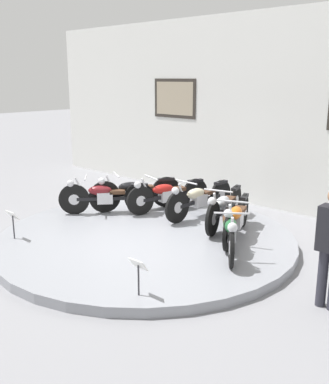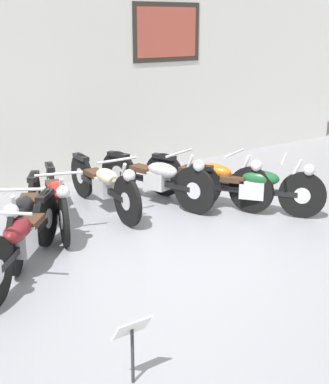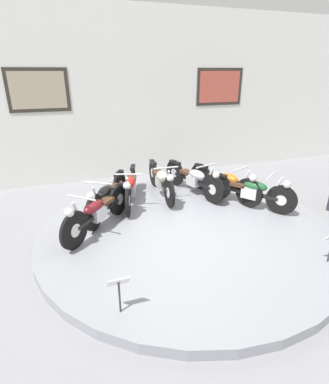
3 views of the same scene
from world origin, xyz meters
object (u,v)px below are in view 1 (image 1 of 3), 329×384
Objects in this scene: info_placard_front_left at (13,219)px; motorcycle_maroon at (105,195)px; motorcycle_orange at (236,218)px; motorcycle_black at (134,192)px; motorcycle_cream at (199,198)px; info_placard_front_centre at (138,269)px; motorcycle_silver at (224,206)px; motorcycle_red at (167,194)px; motorcycle_green at (230,230)px.

motorcycle_maroon is at bearing 89.66° from info_placard_front_left.
motorcycle_black is at bearing 179.89° from motorcycle_orange.
motorcycle_cream reaches higher than info_placard_front_centre.
info_placard_front_left is (-2.31, -3.09, -0.02)m from motorcycle_silver.
motorcycle_red is 0.75m from motorcycle_cream.
info_placard_front_centre is (3.13, -2.08, -0.02)m from motorcycle_maroon.
motorcycle_red is 1.19× the size of motorcycle_green.
motorcycle_maroon is 0.65m from motorcycle_black.
motorcycle_red is 1.47m from motorcycle_silver.
motorcycle_red is 3.86m from info_placard_front_centre.
motorcycle_black is 0.93× the size of motorcycle_silver.
motorcycle_black is at bearing -168.36° from motorcycle_silver.
motorcycle_black reaches higher than info_placard_front_left.
motorcycle_red reaches higher than info_placard_front_centre.
motorcycle_cream reaches higher than motorcycle_orange.
info_placard_front_left is 3.14m from info_placard_front_centre.
motorcycle_green is 3.76m from info_placard_front_left.
motorcycle_silver is at bearing -11.64° from motorcycle_cream.
info_placard_front_left is (-0.84, -3.09, -0.01)m from motorcycle_red.
info_placard_front_centre is (0.28, -2.67, -0.01)m from motorcycle_orange.
motorcycle_cream is at bearing 143.18° from motorcycle_green.
motorcycle_maroon is at bearing -129.13° from motorcycle_red.
motorcycle_black is (0.26, 0.59, 0.01)m from motorcycle_maroon.
motorcycle_black is 3.47× the size of info_placard_front_centre.
motorcycle_silver is 1.31m from motorcycle_green.
motorcycle_green is at bearing -36.82° from motorcycle_cream.
info_placard_front_centre is (3.14, 0.00, 0.00)m from info_placard_front_left.
motorcycle_cream is 3.87× the size of info_placard_front_centre.
motorcycle_silver is 3.86m from info_placard_front_left.
motorcycle_green is at bearing -11.81° from motorcycle_black.
motorcycle_black is 2.69m from info_placard_front_left.
motorcycle_maroon reaches higher than motorcycle_red.
motorcycle_black is at bearing 168.19° from motorcycle_green.
motorcycle_orange is 3.61× the size of info_placard_front_centre.
motorcycle_red is 2.51m from motorcycle_green.
motorcycle_black reaches higher than motorcycle_red.
motorcycle_silver is (2.03, 0.42, -0.02)m from motorcycle_black.
motorcycle_cream is 0.75m from motorcycle_silver.
motorcycle_green is 3.10× the size of info_placard_front_centre.
motorcycle_black reaches higher than motorcycle_green.
motorcycle_red is at bearing 126.77° from info_placard_front_centre.
motorcycle_green reaches higher than info_placard_front_left.
motorcycle_red is at bearing 50.87° from motorcycle_maroon.
motorcycle_maroon is 2.96× the size of info_placard_front_centre.
motorcycle_silver is (2.30, 1.01, -0.00)m from motorcycle_maroon.
motorcycle_maroon is at bearing 179.93° from motorcycle_green.
motorcycle_silver is 1.21× the size of motorcycle_green.
motorcycle_maroon is 1.30m from motorcycle_red.
motorcycle_cream and motorcycle_silver have the same top height.
motorcycle_cream is (0.74, 0.15, 0.01)m from motorcycle_red.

